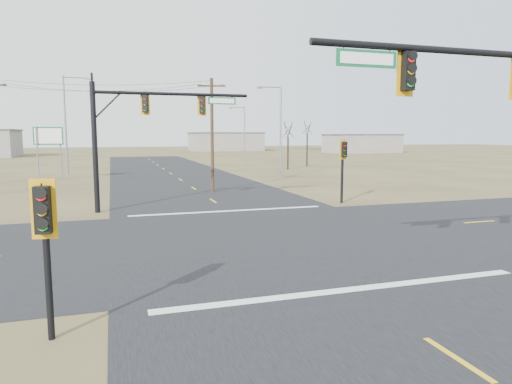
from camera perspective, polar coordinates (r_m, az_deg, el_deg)
ground at (r=21.03m, az=1.64°, el=-5.70°), size 320.00×320.00×0.00m
road_ew at (r=21.03m, az=1.64°, el=-5.68°), size 160.00×14.00×0.02m
road_ns at (r=21.03m, az=1.64°, el=-5.67°), size 14.00×160.00×0.02m
stop_bar_near at (r=14.42m, az=11.72°, el=-11.84°), size 12.00×0.40×0.01m
stop_bar_far at (r=28.08m, az=-3.41°, el=-2.37°), size 12.00×0.40×0.01m
mast_arm_far at (r=28.96m, az=-13.98°, el=8.74°), size 9.60×0.55×7.78m
pedestal_signal_ne at (r=31.61m, az=10.89°, el=4.38°), size 0.62×0.53×4.39m
pedestal_signal_sw at (r=11.10m, az=-24.99°, el=-3.38°), size 0.62×0.52×3.76m
utility_pole_near at (r=36.96m, az=-5.51°, el=7.26°), size 2.21×0.55×9.11m
highway_sign at (r=51.14m, az=-24.51°, el=5.68°), size 2.89×0.52×5.46m
streetlight_a at (r=49.91m, az=2.86°, el=8.19°), size 2.77×0.39×9.90m
streetlight_b at (r=67.49m, az=-1.61°, el=7.41°), size 2.44×0.23×8.79m
streetlight_c at (r=58.31m, az=-22.50°, el=8.38°), size 3.19×0.36×11.46m
bare_tree_c at (r=61.53m, az=4.03°, el=7.81°), size 2.90×2.90×6.83m
bare_tree_d at (r=68.80m, az=6.44°, el=8.03°), size 2.87×2.87×7.12m
warehouse_mid at (r=133.21m, az=-3.83°, el=6.26°), size 20.00×12.00×5.00m
warehouse_right at (r=121.28m, az=13.09°, el=5.87°), size 18.00×10.00×4.50m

